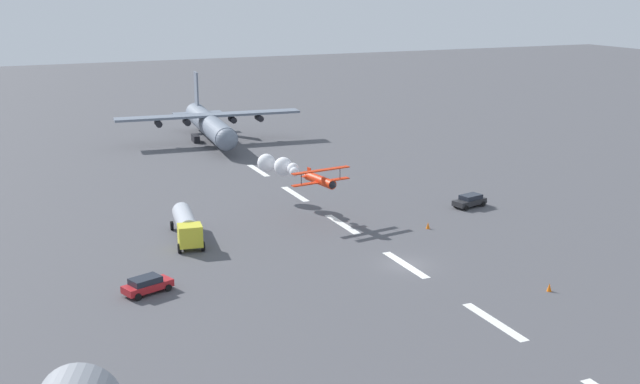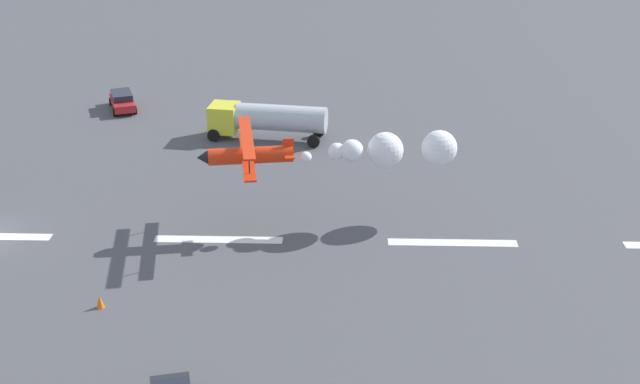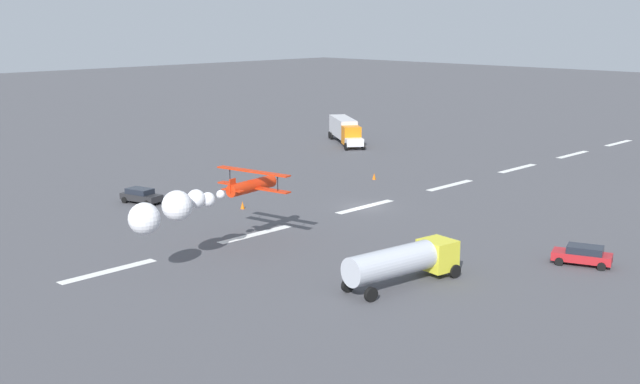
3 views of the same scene
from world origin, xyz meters
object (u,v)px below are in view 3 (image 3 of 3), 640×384
at_px(stunt_biplane_red, 188,204).
at_px(traffic_cone_near, 374,176).
at_px(airport_staff_sedan, 583,255).
at_px(followme_car_yellow, 141,195).
at_px(fuel_tanker_truck, 403,261).
at_px(semi_truck_orange, 345,129).
at_px(traffic_cone_far, 243,205).

xyz_separation_m(stunt_biplane_red, traffic_cone_near, (-35.01, -11.51, -4.47)).
relative_size(airport_staff_sedan, traffic_cone_near, 6.32).
bearing_deg(followme_car_yellow, traffic_cone_near, 160.73).
bearing_deg(airport_staff_sedan, followme_car_yellow, -73.92).
bearing_deg(fuel_tanker_truck, followme_car_yellow, -91.90).
xyz_separation_m(followme_car_yellow, traffic_cone_near, (-26.00, 9.09, -0.44)).
height_order(stunt_biplane_red, semi_truck_orange, stunt_biplane_red).
height_order(followme_car_yellow, traffic_cone_near, followme_car_yellow).
relative_size(followme_car_yellow, traffic_cone_far, 6.22).
bearing_deg(stunt_biplane_red, semi_truck_orange, -148.29).
bearing_deg(fuel_tanker_truck, traffic_cone_near, -136.23).
height_order(stunt_biplane_red, traffic_cone_far, stunt_biplane_red).
height_order(airport_staff_sedan, traffic_cone_far, airport_staff_sedan).
xyz_separation_m(followme_car_yellow, traffic_cone_far, (-5.66, 9.35, -0.44)).
relative_size(semi_truck_orange, traffic_cone_far, 16.33).
relative_size(fuel_tanker_truck, airport_staff_sedan, 2.03).
distance_m(fuel_tanker_truck, airport_staff_sedan, 15.02).
relative_size(semi_truck_orange, traffic_cone_near, 16.33).
relative_size(followme_car_yellow, airport_staff_sedan, 0.98).
distance_m(fuel_tanker_truck, traffic_cone_near, 37.64).
relative_size(semi_truck_orange, fuel_tanker_truck, 1.27).
relative_size(fuel_tanker_truck, traffic_cone_far, 12.87).
distance_m(stunt_biplane_red, semi_truck_orange, 62.18).
xyz_separation_m(stunt_biplane_red, traffic_cone_far, (-14.68, -11.25, -4.47)).
bearing_deg(fuel_tanker_truck, semi_truck_orange, -133.66).
bearing_deg(airport_staff_sedan, fuel_tanker_truck, -27.58).
bearing_deg(traffic_cone_far, stunt_biplane_red, 37.47).
relative_size(stunt_biplane_red, traffic_cone_far, 21.86).
xyz_separation_m(stunt_biplane_red, followme_car_yellow, (-9.02, -20.60, -4.03)).
bearing_deg(traffic_cone_near, traffic_cone_far, 0.73).
bearing_deg(airport_staff_sedan, traffic_cone_near, -112.83).
height_order(semi_truck_orange, airport_staff_sedan, semi_truck_orange).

